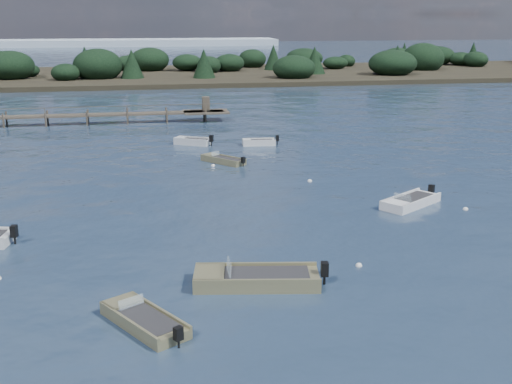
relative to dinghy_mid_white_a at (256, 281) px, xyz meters
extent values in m
plane|color=#182638|center=(-1.32, 57.56, -0.18)|extent=(400.00, 400.00, 0.00)
cube|color=#6E6A49|center=(0.02, 0.00, -0.07)|extent=(5.76, 2.93, 0.80)
cube|color=#6E6A49|center=(-2.04, 0.34, 0.40)|extent=(1.61, 2.05, 0.16)
cube|color=black|center=(0.46, -0.08, 0.31)|extent=(3.96, 2.24, 0.14)
cube|color=#6E6A49|center=(-0.14, -0.95, 0.40)|extent=(5.45, 1.03, 0.16)
cube|color=#6E6A49|center=(0.18, 0.95, 0.40)|extent=(5.45, 1.03, 0.16)
cube|color=black|center=(2.98, -0.49, 0.54)|extent=(0.38, 0.44, 0.63)
cylinder|color=black|center=(2.98, -0.49, -0.01)|extent=(0.13, 0.13, 0.63)
cube|color=silver|center=(-1.17, 0.19, 0.68)|extent=(0.42, 1.49, 0.48)
cube|color=black|center=(-11.42, 7.42, 0.52)|extent=(0.38, 0.43, 0.61)
cylinder|color=black|center=(-11.42, 7.42, -0.01)|extent=(0.13, 0.13, 0.61)
cube|color=silver|center=(11.73, 10.27, -0.08)|extent=(4.59, 3.87, 0.69)
cube|color=silver|center=(10.34, 9.32, 0.32)|extent=(1.72, 1.84, 0.14)
cube|color=black|center=(12.03, 10.47, 0.24)|extent=(3.24, 2.80, 0.12)
cube|color=silver|center=(12.17, 9.63, 0.32)|extent=(3.72, 2.58, 0.14)
cube|color=silver|center=(11.30, 10.91, 0.32)|extent=(3.72, 2.58, 0.14)
cube|color=black|center=(13.74, 11.63, 0.44)|extent=(0.42, 0.43, 0.54)
cylinder|color=black|center=(13.74, 11.63, -0.03)|extent=(0.14, 0.14, 0.54)
cube|color=silver|center=(10.93, 9.72, 0.56)|extent=(0.80, 1.08, 0.41)
cube|color=#6E6A49|center=(1.77, 24.25, -0.09)|extent=(3.44, 3.83, 0.61)
cube|color=#6E6A49|center=(0.83, 25.40, 0.26)|extent=(1.46, 1.44, 0.12)
cube|color=black|center=(1.97, 24.00, 0.19)|extent=(2.46, 2.70, 0.10)
cube|color=#6E6A49|center=(1.33, 23.89, 0.26)|extent=(2.56, 3.11, 0.12)
cube|color=#6E6A49|center=(2.21, 24.60, 0.26)|extent=(2.56, 3.11, 0.12)
cube|color=black|center=(3.13, 22.58, 0.37)|extent=(0.38, 0.38, 0.48)
cylinder|color=black|center=(3.13, 22.58, -0.05)|extent=(0.12, 0.12, 0.48)
cube|color=silver|center=(1.22, 24.92, 0.47)|extent=(0.78, 0.67, 0.36)
cube|color=#B1B6B8|center=(5.93, 30.83, -0.08)|extent=(3.03, 1.39, 0.69)
cube|color=#B1B6B8|center=(4.81, 30.91, 0.32)|extent=(0.78, 1.11, 0.14)
cube|color=black|center=(6.17, 30.81, 0.24)|extent=(2.07, 1.09, 0.12)
cube|color=#B1B6B8|center=(5.89, 30.30, 0.32)|extent=(2.96, 0.33, 0.14)
cube|color=#B1B6B8|center=(5.97, 31.36, 0.32)|extent=(2.96, 0.33, 0.14)
cube|color=black|center=(7.62, 30.70, 0.44)|extent=(0.30, 0.35, 0.54)
cylinder|color=black|center=(7.62, 30.70, -0.03)|extent=(0.11, 0.11, 0.54)
cube|color=#B1B6B8|center=(0.00, 32.22, -0.07)|extent=(3.48, 2.73, 0.76)
cube|color=#B1B6B8|center=(-1.08, 32.83, 0.37)|extent=(1.25, 1.41, 0.15)
cube|color=black|center=(0.22, 32.10, 0.29)|extent=(2.44, 1.99, 0.13)
cube|color=#B1B6B8|center=(-0.29, 31.71, 0.37)|extent=(2.91, 1.70, 0.15)
cube|color=#B1B6B8|center=(0.28, 32.74, 0.37)|extent=(2.91, 1.70, 0.15)
cube|color=black|center=(1.63, 31.31, 0.50)|extent=(0.45, 0.47, 0.60)
cylinder|color=black|center=(1.63, 31.31, -0.02)|extent=(0.15, 0.15, 0.60)
cube|color=#6E6A49|center=(-4.93, -3.04, -0.09)|extent=(3.47, 4.34, 0.63)
cube|color=#6E6A49|center=(-5.75, -1.70, 0.28)|extent=(1.70, 1.57, 0.13)
cube|color=black|center=(-4.75, -3.32, 0.21)|extent=(2.51, 3.05, 0.11)
cube|color=#6E6A49|center=(-5.54, -3.41, 0.28)|extent=(2.25, 3.60, 0.13)
cube|color=#6E6A49|center=(-4.32, -2.67, 0.28)|extent=(2.25, 3.60, 0.13)
cube|color=black|center=(-3.74, -4.98, 0.39)|extent=(0.39, 0.38, 0.50)
cylinder|color=black|center=(-3.74, -4.98, -0.04)|extent=(0.12, 0.12, 0.50)
cube|color=silver|center=(-5.40, -2.26, 0.50)|extent=(1.02, 0.70, 0.38)
sphere|color=silver|center=(5.21, 1.26, -0.18)|extent=(0.32, 0.32, 0.32)
sphere|color=silver|center=(14.69, 8.80, -0.18)|extent=(0.32, 0.32, 0.32)
sphere|color=silver|center=(0.82, 23.25, -0.18)|extent=(0.32, 0.32, 0.32)
sphere|color=silver|center=(7.09, 17.22, -0.18)|extent=(0.32, 0.32, 0.32)
cube|color=#463E33|center=(2.68, 45.56, 0.82)|extent=(5.00, 3.20, 0.18)
cube|color=#463E33|center=(2.68, 45.56, 1.72)|extent=(0.80, 0.80, 1.60)
cylinder|color=#463E33|center=(-18.78, 44.70, 0.22)|extent=(0.20, 0.20, 2.20)
cylinder|color=#463E33|center=(-18.78, 46.41, 0.22)|extent=(0.20, 0.20, 2.20)
cylinder|color=#463E33|center=(-14.52, 44.70, 0.22)|extent=(0.20, 0.20, 2.20)
cylinder|color=#463E33|center=(-14.52, 46.41, 0.22)|extent=(0.20, 0.20, 2.20)
cylinder|color=#463E33|center=(-10.25, 44.70, 0.22)|extent=(0.20, 0.20, 2.20)
cylinder|color=#463E33|center=(-10.25, 46.41, 0.22)|extent=(0.20, 0.20, 2.20)
cylinder|color=#463E33|center=(-5.98, 44.70, 0.22)|extent=(0.20, 0.20, 2.20)
cylinder|color=#463E33|center=(-5.98, 46.41, 0.22)|extent=(0.20, 0.20, 2.20)
cylinder|color=#463E33|center=(-1.72, 44.70, 0.22)|extent=(0.20, 0.20, 2.20)
cylinder|color=#463E33|center=(-1.72, 46.41, 0.22)|extent=(0.20, 0.20, 2.20)
cylinder|color=#463E33|center=(2.55, 44.70, 0.22)|extent=(0.20, 0.20, 2.20)
cylinder|color=#463E33|center=(2.55, 46.41, 0.22)|extent=(0.20, 0.20, 2.20)
cube|color=black|center=(23.68, 97.56, -0.18)|extent=(190.00, 40.00, 1.60)
ellipsoid|color=black|center=(23.68, 97.56, 2.62)|extent=(180.50, 36.00, 4.40)
camera|label=1|loc=(-4.76, -25.81, 11.38)|focal=45.00mm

